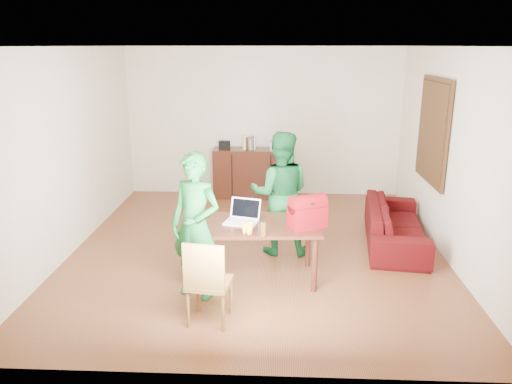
{
  "coord_description": "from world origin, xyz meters",
  "views": [
    {
      "loc": [
        0.29,
        -6.39,
        2.71
      ],
      "look_at": [
        0.02,
        -0.69,
        1.03
      ],
      "focal_mm": 35.0,
      "sensor_mm": 36.0,
      "label": 1
    }
  ],
  "objects_px": {
    "person_near": "(196,226)",
    "laptop": "(241,220)",
    "bottle": "(263,228)",
    "table": "(255,230)",
    "sofa": "(395,224)",
    "red_bag": "(307,215)",
    "person_far": "(280,193)",
    "chair": "(209,298)"
  },
  "relations": [
    {
      "from": "person_near",
      "to": "laptop",
      "type": "xyz_separation_m",
      "value": [
        0.46,
        0.44,
        -0.07
      ]
    },
    {
      "from": "person_near",
      "to": "bottle",
      "type": "xyz_separation_m",
      "value": [
        0.74,
        0.03,
        -0.02
      ]
    },
    {
      "from": "table",
      "to": "sofa",
      "type": "height_order",
      "value": "table"
    },
    {
      "from": "red_bag",
      "to": "laptop",
      "type": "bearing_deg",
      "value": 148.84
    },
    {
      "from": "person_near",
      "to": "red_bag",
      "type": "bearing_deg",
      "value": 39.65
    },
    {
      "from": "table",
      "to": "person_near",
      "type": "bearing_deg",
      "value": -148.37
    },
    {
      "from": "person_far",
      "to": "bottle",
      "type": "xyz_separation_m",
      "value": [
        -0.18,
        -1.23,
        -0.03
      ]
    },
    {
      "from": "person_near",
      "to": "laptop",
      "type": "distance_m",
      "value": 0.64
    },
    {
      "from": "laptop",
      "to": "sofa",
      "type": "distance_m",
      "value": 2.46
    },
    {
      "from": "red_bag",
      "to": "sofa",
      "type": "height_order",
      "value": "red_bag"
    },
    {
      "from": "chair",
      "to": "person_far",
      "type": "relative_size",
      "value": 0.55
    },
    {
      "from": "table",
      "to": "red_bag",
      "type": "bearing_deg",
      "value": -11.95
    },
    {
      "from": "person_near",
      "to": "bottle",
      "type": "bearing_deg",
      "value": 26.49
    },
    {
      "from": "chair",
      "to": "laptop",
      "type": "bearing_deg",
      "value": 84.49
    },
    {
      "from": "person_near",
      "to": "person_far",
      "type": "bearing_deg",
      "value": 77.94
    },
    {
      "from": "chair",
      "to": "bottle",
      "type": "relative_size",
      "value": 4.79
    },
    {
      "from": "chair",
      "to": "sofa",
      "type": "relative_size",
      "value": 0.46
    },
    {
      "from": "person_near",
      "to": "person_far",
      "type": "height_order",
      "value": "person_far"
    },
    {
      "from": "person_near",
      "to": "bottle",
      "type": "height_order",
      "value": "person_near"
    },
    {
      "from": "person_near",
      "to": "bottle",
      "type": "distance_m",
      "value": 0.74
    },
    {
      "from": "chair",
      "to": "person_far",
      "type": "distance_m",
      "value": 2.04
    },
    {
      "from": "laptop",
      "to": "sofa",
      "type": "bearing_deg",
      "value": 45.27
    },
    {
      "from": "red_bag",
      "to": "bottle",
      "type": "bearing_deg",
      "value": -171.95
    },
    {
      "from": "table",
      "to": "chair",
      "type": "height_order",
      "value": "chair"
    },
    {
      "from": "laptop",
      "to": "sofa",
      "type": "relative_size",
      "value": 0.22
    },
    {
      "from": "chair",
      "to": "person_near",
      "type": "bearing_deg",
      "value": 118.8
    },
    {
      "from": "table",
      "to": "sofa",
      "type": "xyz_separation_m",
      "value": [
        1.93,
        1.21,
        -0.33
      ]
    },
    {
      "from": "person_far",
      "to": "sofa",
      "type": "xyz_separation_m",
      "value": [
        1.64,
        0.38,
        -0.54
      ]
    },
    {
      "from": "table",
      "to": "person_far",
      "type": "height_order",
      "value": "person_far"
    },
    {
      "from": "table",
      "to": "person_far",
      "type": "xyz_separation_m",
      "value": [
        0.29,
        0.82,
        0.21
      ]
    },
    {
      "from": "bottle",
      "to": "red_bag",
      "type": "bearing_deg",
      "value": 32.28
    },
    {
      "from": "sofa",
      "to": "person_far",
      "type": "bearing_deg",
      "value": 110.45
    },
    {
      "from": "person_near",
      "to": "chair",
      "type": "bearing_deg",
      "value": -45.33
    },
    {
      "from": "laptop",
      "to": "person_far",
      "type": "bearing_deg",
      "value": 76.18
    },
    {
      "from": "laptop",
      "to": "bottle",
      "type": "relative_size",
      "value": 2.22
    },
    {
      "from": "person_near",
      "to": "red_bag",
      "type": "height_order",
      "value": "person_near"
    },
    {
      "from": "table",
      "to": "red_bag",
      "type": "distance_m",
      "value": 0.65
    },
    {
      "from": "laptop",
      "to": "red_bag",
      "type": "relative_size",
      "value": 1.03
    },
    {
      "from": "person_near",
      "to": "bottle",
      "type": "relative_size",
      "value": 8.63
    },
    {
      "from": "person_far",
      "to": "red_bag",
      "type": "relative_size",
      "value": 4.02
    },
    {
      "from": "table",
      "to": "chair",
      "type": "xyz_separation_m",
      "value": [
        -0.41,
        -1.01,
        -0.35
      ]
    },
    {
      "from": "person_far",
      "to": "table",
      "type": "bearing_deg",
      "value": 71.82
    }
  ]
}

